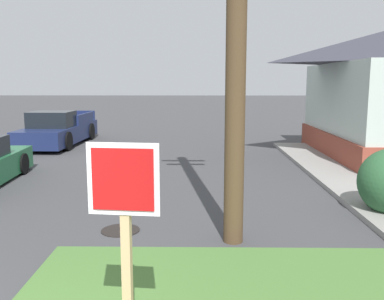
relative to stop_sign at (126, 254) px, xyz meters
The scene contains 3 objects.
stop_sign is the anchor object (origin of this frame).
manhole_cover 3.74m from the stop_sign, 101.68° to the left, with size 0.70×0.70×0.02m, color black.
pickup_truck_navy 15.00m from the stop_sign, 110.72° to the left, with size 2.12×5.52×1.48m.
Camera 1 is at (2.18, -2.78, 2.69)m, focal length 39.59 mm.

